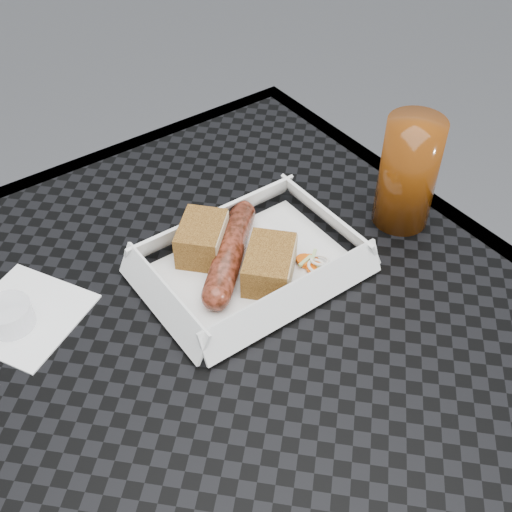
{
  "coord_description": "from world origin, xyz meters",
  "views": [
    {
      "loc": [
        -0.19,
        -0.37,
        1.28
      ],
      "look_at": [
        0.12,
        0.06,
        0.78
      ],
      "focal_mm": 45.0,
      "sensor_mm": 36.0,
      "label": 1
    }
  ],
  "objects_px": {
    "bratwurst": "(230,252)",
    "patio_table": "(204,395)",
    "drink_glass": "(408,173)",
    "food_tray": "(251,268)"
  },
  "relations": [
    {
      "from": "food_tray",
      "to": "drink_glass",
      "type": "xyz_separation_m",
      "value": [
        0.21,
        -0.04,
        0.07
      ]
    },
    {
      "from": "bratwurst",
      "to": "drink_glass",
      "type": "xyz_separation_m",
      "value": [
        0.22,
        -0.06,
        0.05
      ]
    },
    {
      "from": "food_tray",
      "to": "bratwurst",
      "type": "bearing_deg",
      "value": 124.56
    },
    {
      "from": "patio_table",
      "to": "food_tray",
      "type": "height_order",
      "value": "food_tray"
    },
    {
      "from": "food_tray",
      "to": "drink_glass",
      "type": "height_order",
      "value": "drink_glass"
    },
    {
      "from": "food_tray",
      "to": "bratwurst",
      "type": "height_order",
      "value": "bratwurst"
    },
    {
      "from": "patio_table",
      "to": "drink_glass",
      "type": "height_order",
      "value": "drink_glass"
    },
    {
      "from": "bratwurst",
      "to": "patio_table",
      "type": "bearing_deg",
      "value": -138.06
    },
    {
      "from": "food_tray",
      "to": "drink_glass",
      "type": "relative_size",
      "value": 1.52
    },
    {
      "from": "bratwurst",
      "to": "drink_glass",
      "type": "bearing_deg",
      "value": -14.5
    }
  ]
}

